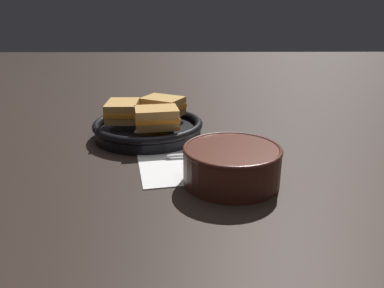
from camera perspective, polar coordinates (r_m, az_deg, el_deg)
name	(u,v)px	position (r m, az deg, el deg)	size (l,w,h in m)	color
ground_plane	(197,161)	(0.79, 0.77, -2.63)	(4.00, 4.00, 0.00)	black
napkin	(200,160)	(0.79, 1.29, -2.38)	(0.29, 0.26, 0.00)	white
soup_bowl	(232,162)	(0.68, 6.09, -2.80)	(0.18, 0.18, 0.07)	#4C2319
spoon	(213,153)	(0.81, 3.25, -1.44)	(0.14, 0.04, 0.01)	silver
skillet	(148,128)	(0.93, -6.74, 2.41)	(0.27, 0.35, 0.04)	black
sandwich_near_left	(163,106)	(0.97, -4.46, 5.77)	(0.12, 0.11, 0.05)	#C18E47
sandwich_near_right	(123,111)	(0.93, -10.51, 4.97)	(0.08, 0.10, 0.05)	#C18E47
sandwich_far_left	(157,118)	(0.86, -5.40, 4.01)	(0.11, 0.09, 0.05)	#C18E47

